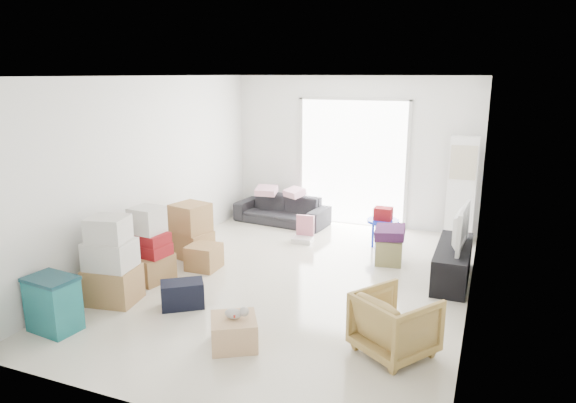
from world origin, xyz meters
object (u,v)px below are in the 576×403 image
(ac_tower, at_px, (462,190))
(armchair, at_px, (395,321))
(tv_console, at_px, (453,263))
(kids_table, at_px, (383,219))
(wood_crate, at_px, (234,332))
(television, at_px, (454,242))
(storage_bins, at_px, (53,304))
(ottoman, at_px, (389,251))
(sofa, at_px, (282,205))

(ac_tower, relative_size, armchair, 2.50)
(tv_console, bearing_deg, kids_table, 138.25)
(ac_tower, height_order, wood_crate, ac_tower)
(armchair, height_order, wood_crate, armchair)
(television, distance_m, kids_table, 1.58)
(storage_bins, relative_size, wood_crate, 1.34)
(storage_bins, bearing_deg, wood_crate, 12.47)
(ac_tower, height_order, television, ac_tower)
(ottoman, bearing_deg, storage_bins, -131.34)
(ottoman, bearing_deg, sofa, 149.03)
(storage_bins, bearing_deg, kids_table, 56.71)
(ottoman, relative_size, wood_crate, 0.82)
(sofa, xyz_separation_m, ottoman, (2.28, -1.37, -0.15))
(ac_tower, xyz_separation_m, tv_console, (0.05, -1.81, -0.64))
(armchair, bearing_deg, storage_bins, 48.51)
(tv_console, relative_size, wood_crate, 3.12)
(television, bearing_deg, sofa, 66.08)
(armchair, distance_m, wood_crate, 1.64)
(kids_table, bearing_deg, ottoman, -71.13)
(tv_console, relative_size, storage_bins, 2.33)
(television, distance_m, armchair, 2.23)
(wood_crate, bearing_deg, television, 54.04)
(tv_console, height_order, kids_table, kids_table)
(sofa, relative_size, armchair, 2.49)
(tv_console, bearing_deg, television, 0.00)
(television, bearing_deg, ac_tower, 5.10)
(ac_tower, bearing_deg, television, -88.42)
(tv_console, distance_m, wood_crate, 3.29)
(storage_bins, bearing_deg, sofa, 81.60)
(armchair, height_order, ottoman, armchair)
(wood_crate, bearing_deg, armchair, 16.85)
(armchair, xyz_separation_m, kids_table, (-0.80, 3.24, 0.11))
(kids_table, bearing_deg, television, -41.75)
(sofa, xyz_separation_m, kids_table, (2.02, -0.61, 0.12))
(ottoman, bearing_deg, armchair, -77.72)
(tv_console, bearing_deg, wood_crate, -125.96)
(ottoman, relative_size, kids_table, 0.58)
(sofa, height_order, wood_crate, sofa)
(ac_tower, xyz_separation_m, wood_crate, (-1.88, -4.47, -0.72))
(television, bearing_deg, tv_console, 0.00)
(ac_tower, height_order, sofa, ac_tower)
(ac_tower, height_order, armchair, ac_tower)
(sofa, xyz_separation_m, armchair, (2.82, -3.85, 0.01))
(ottoman, height_order, kids_table, kids_table)
(ottoman, bearing_deg, ac_tower, 60.27)
(ac_tower, bearing_deg, storage_bins, -128.10)
(storage_bins, bearing_deg, television, 38.47)
(television, bearing_deg, armchair, 173.78)
(ac_tower, bearing_deg, tv_console, -88.42)
(ottoman, bearing_deg, tv_console, -17.65)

